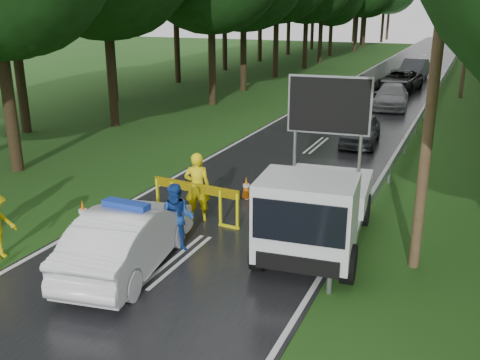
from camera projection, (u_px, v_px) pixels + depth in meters
The scene contains 19 objects.
ground at pixel (177, 261), 12.77m from camera, with size 160.00×160.00×0.00m, color #1D4212.
road at pixel (385, 89), 38.87m from camera, with size 7.00×140.00×0.02m, color black.
guardrail at pixel (439, 85), 37.01m from camera, with size 0.12×60.06×0.70m.
utility_pole_near at pixel (438, 44), 10.95m from camera, with size 1.40×0.24×10.00m.
utility_pole_mid at pixel (470, 18), 33.57m from camera, with size 1.40×0.24×10.00m.
utility_pole_far at pixel (477, 12), 56.20m from camera, with size 1.40×0.24×10.00m.
police_sedan at pixel (129, 238), 12.22m from camera, with size 2.31×4.71×1.64m.
work_truck at pixel (316, 208), 13.06m from camera, with size 2.76×5.34×4.10m.
barrier at pixel (196, 193), 14.86m from camera, with size 2.74×0.27×1.13m.
officer at pixel (197, 187), 14.89m from camera, with size 0.73×0.48×1.99m, color yellow.
civilian at pixel (177, 218), 13.04m from camera, with size 0.85×0.66×1.74m, color #17429B.
queue_car_first at pixel (361, 129), 23.34m from camera, with size 1.52×3.78×1.29m, color #3E3F45.
queue_car_second at pixel (391, 96), 31.59m from camera, with size 1.91×4.69×1.36m, color #929399.
queue_car_third at pixel (399, 81), 37.51m from camera, with size 2.45×5.31×1.48m, color black.
queue_car_fourth at pixel (414, 69), 43.44m from camera, with size 1.74×4.98×1.64m, color #42434A.
cone_center at pixel (185, 214), 14.75m from camera, with size 0.32×0.32×0.68m.
cone_far at pixel (246, 188), 16.81m from camera, with size 0.34×0.34×0.71m.
cone_left_mid at pixel (83, 214), 14.62m from camera, with size 0.37×0.37×0.79m.
cone_right at pixel (332, 224), 14.13m from camera, with size 0.31×0.31×0.66m.
Camera 1 is at (6.00, -9.96, 5.83)m, focal length 40.00 mm.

